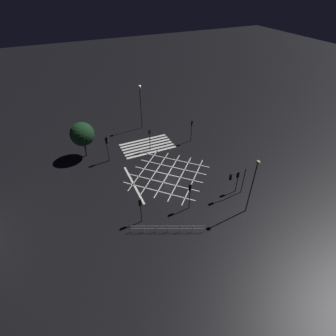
# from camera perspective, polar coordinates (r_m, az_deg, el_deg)

# --- Properties ---
(ground_plane) EXTENTS (200.00, 200.00, 0.00)m
(ground_plane) POSITION_cam_1_polar(r_m,az_deg,el_deg) (40.20, 0.00, -1.41)
(ground_plane) COLOR black
(road_markings) EXTENTS (13.63, 18.24, 0.01)m
(road_markings) POSITION_cam_1_polar(r_m,az_deg,el_deg) (44.05, -3.27, 2.46)
(road_markings) COLOR silver
(road_markings) RESTS_ON ground_plane
(traffic_light_nw_cross) EXTENTS (0.36, 0.39, 3.41)m
(traffic_light_nw_cross) POSITION_cam_1_polar(r_m,az_deg,el_deg) (37.02, 14.88, -2.01)
(traffic_light_nw_cross) COLOR black
(traffic_light_nw_cross) RESTS_ON ground_plane
(traffic_light_median_south) EXTENTS (0.36, 0.39, 4.02)m
(traffic_light_median_south) POSITION_cam_1_polar(r_m,az_deg,el_deg) (44.35, -4.00, 7.10)
(traffic_light_median_south) COLOR black
(traffic_light_median_south) RESTS_ON ground_plane
(traffic_light_median_north) EXTENTS (0.36, 0.39, 4.05)m
(traffic_light_median_north) POSITION_cam_1_polar(r_m,az_deg,el_deg) (33.11, 4.76, -5.08)
(traffic_light_median_north) COLOR black
(traffic_light_median_north) RESTS_ON ground_plane
(traffic_light_se_main) EXTENTS (0.39, 0.36, 4.56)m
(traffic_light_se_main) POSITION_cam_1_polar(r_m,az_deg,el_deg) (42.30, -13.09, 5.09)
(traffic_light_se_main) COLOR black
(traffic_light_se_main) RESTS_ON ground_plane
(traffic_light_sw_cross) EXTENTS (0.36, 0.39, 4.20)m
(traffic_light_sw_cross) POSITION_cam_1_polar(r_m,az_deg,el_deg) (46.80, 5.21, 8.93)
(traffic_light_sw_cross) COLOR black
(traffic_light_sw_cross) RESTS_ON ground_plane
(traffic_light_nw_main) EXTENTS (2.62, 0.36, 4.19)m
(traffic_light_nw_main) POSITION_cam_1_polar(r_m,az_deg,el_deg) (35.87, 14.66, -2.09)
(traffic_light_nw_main) COLOR black
(traffic_light_nw_main) RESTS_ON ground_plane
(traffic_light_ne_cross) EXTENTS (0.36, 0.39, 3.73)m
(traffic_light_ne_cross) POSITION_cam_1_polar(r_m,az_deg,el_deg) (31.68, -6.07, -8.19)
(traffic_light_ne_cross) COLOR black
(traffic_light_ne_cross) RESTS_ON ground_plane
(traffic_light_se_cross) EXTENTS (0.36, 0.39, 4.30)m
(traffic_light_se_cross) POSITION_cam_1_polar(r_m,az_deg,el_deg) (42.47, -13.13, 4.94)
(traffic_light_se_cross) COLOR black
(traffic_light_se_cross) RESTS_ON ground_plane
(street_lamp_east) EXTENTS (0.60, 0.60, 8.58)m
(street_lamp_east) POSITION_cam_1_polar(r_m,az_deg,el_deg) (50.04, -6.10, 15.26)
(street_lamp_east) COLOR black
(street_lamp_east) RESTS_ON ground_plane
(street_lamp_west) EXTENTS (0.51, 0.51, 8.07)m
(street_lamp_west) POSITION_cam_1_polar(r_m,az_deg,el_deg) (32.38, 18.24, -1.89)
(street_lamp_west) COLOR black
(street_lamp_west) RESTS_ON ground_plane
(street_tree_near) EXTENTS (3.85, 3.85, 6.06)m
(street_tree_near) POSITION_cam_1_polar(r_m,az_deg,el_deg) (44.27, -18.18, 7.01)
(street_tree_near) COLOR #38281C
(street_tree_near) RESTS_ON ground_plane
(pedestrian_railing) EXTENTS (7.98, 3.66, 1.05)m
(pedestrian_railing) POSITION_cam_1_polar(r_m,az_deg,el_deg) (31.86, 0.00, -12.92)
(pedestrian_railing) COLOR #B7B7BC
(pedestrian_railing) RESTS_ON ground_plane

